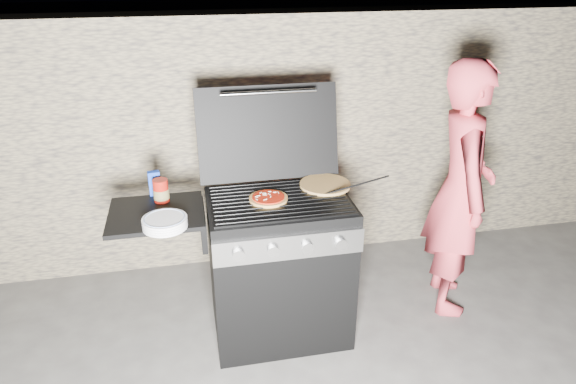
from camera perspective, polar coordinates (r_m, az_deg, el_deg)
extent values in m
plane|color=#3E3C39|center=(3.36, -0.87, -14.92)|extent=(50.00, 50.00, 0.00)
cube|color=#978660|center=(3.82, -3.92, 5.83)|extent=(8.00, 0.35, 1.80)
cylinder|color=#E2BE61|center=(3.02, 4.14, 0.83)|extent=(0.37, 0.37, 0.02)
cylinder|color=maroon|center=(2.91, -13.94, 0.16)|extent=(0.10, 0.10, 0.13)
cube|color=#1033A8|center=(3.00, -14.60, 0.96)|extent=(0.07, 0.05, 0.14)
cylinder|color=silver|center=(2.65, -13.52, -3.32)|extent=(0.30, 0.30, 0.05)
imported|color=#CB3B46|center=(3.36, 18.62, 0.16)|extent=(0.54, 0.68, 1.63)
cylinder|color=black|center=(2.95, 7.64, 0.68)|extent=(0.39, 0.04, 0.08)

